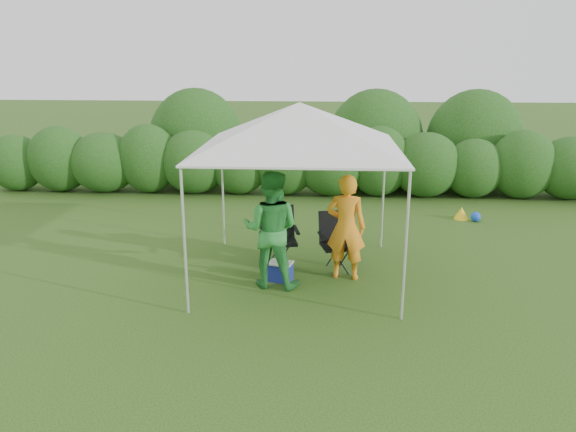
# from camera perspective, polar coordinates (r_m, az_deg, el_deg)

# --- Properties ---
(ground) EXTENTS (70.00, 70.00, 0.00)m
(ground) POSITION_cam_1_polar(r_m,az_deg,el_deg) (8.91, 0.92, -7.24)
(ground) COLOR #375C1C
(hedge) EXTENTS (17.04, 1.53, 1.80)m
(hedge) POSITION_cam_1_polar(r_m,az_deg,el_deg) (14.43, 2.50, 5.36)
(hedge) COLOR #26561A
(hedge) RESTS_ON ground
(canopy) EXTENTS (3.10, 3.10, 2.83)m
(canopy) POSITION_cam_1_polar(r_m,az_deg,el_deg) (8.74, 1.15, 9.09)
(canopy) COLOR silver
(canopy) RESTS_ON ground
(chair_right) EXTENTS (0.70, 0.66, 0.98)m
(chair_right) POSITION_cam_1_polar(r_m,az_deg,el_deg) (9.51, 4.98, -2.17)
(chair_right) COLOR black
(chair_right) RESTS_ON ground
(chair_left) EXTENTS (0.72, 0.67, 1.02)m
(chair_left) POSITION_cam_1_polar(r_m,az_deg,el_deg) (9.66, -0.94, -1.69)
(chair_left) COLOR black
(chair_left) RESTS_ON ground
(man) EXTENTS (0.68, 0.50, 1.73)m
(man) POSITION_cam_1_polar(r_m,az_deg,el_deg) (9.04, 5.91, -1.13)
(man) COLOR orange
(man) RESTS_ON ground
(woman) EXTENTS (0.99, 0.82, 1.85)m
(woman) POSITION_cam_1_polar(r_m,az_deg,el_deg) (8.68, -1.74, -1.37)
(woman) COLOR green
(woman) RESTS_ON ground
(cooler) EXTENTS (0.43, 0.36, 0.32)m
(cooler) POSITION_cam_1_polar(r_m,az_deg,el_deg) (9.10, -0.76, -5.63)
(cooler) COLOR navy
(cooler) RESTS_ON ground
(bottle) EXTENTS (0.06, 0.06, 0.23)m
(bottle) POSITION_cam_1_polar(r_m,az_deg,el_deg) (8.96, -0.41, -4.14)
(bottle) COLOR #592D0C
(bottle) RESTS_ON cooler
(lawn_toy) EXTENTS (0.54, 0.45, 0.27)m
(lawn_toy) POSITION_cam_1_polar(r_m,az_deg,el_deg) (12.98, 17.55, 0.19)
(lawn_toy) COLOR yellow
(lawn_toy) RESTS_ON ground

